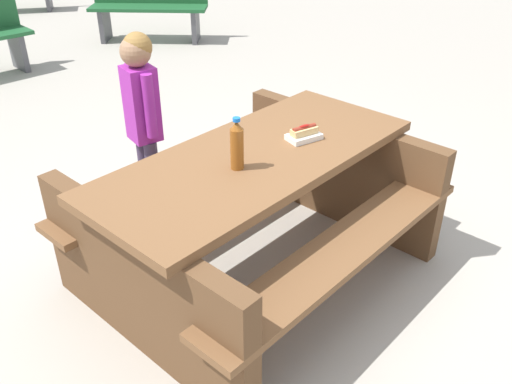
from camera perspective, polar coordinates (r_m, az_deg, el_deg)
ground_plane at (r=3.20m, az=0.00°, el=-8.10°), size 30.00×30.00×0.00m
picnic_table at (r=2.94m, az=0.00°, el=-1.34°), size 1.81×1.42×0.75m
soda_bottle at (r=2.60m, az=-2.00°, el=4.89°), size 0.07×0.07×0.26m
hotdog_tray at (r=2.94m, az=5.02°, el=6.04°), size 0.20×0.16×0.08m
child_in_coat at (r=3.42m, az=-11.80°, el=8.92°), size 0.21×0.29×1.20m
park_bench_near at (r=7.64m, az=-11.05°, el=18.58°), size 1.26×1.41×0.85m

